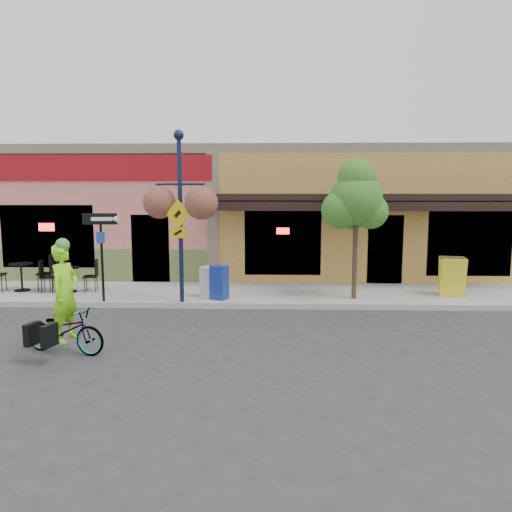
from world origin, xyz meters
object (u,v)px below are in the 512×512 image
(building, at_px, (250,210))
(cyclist_rider, at_px, (66,306))
(one_way_sign, at_px, (102,258))
(street_tree, at_px, (356,229))
(lamp_post, at_px, (180,217))
(newspaper_box_grey, at_px, (209,282))
(newspaper_box_blue, at_px, (219,282))
(bicycle, at_px, (64,330))

(building, xyz_separation_m, cyclist_rider, (-3.04, -10.59, -1.32))
(one_way_sign, height_order, street_tree, street_tree)
(building, relative_size, lamp_post, 4.08)
(cyclist_rider, relative_size, newspaper_box_grey, 2.20)
(lamp_post, xyz_separation_m, one_way_sign, (-2.10, 0.00, -1.06))
(newspaper_box_grey, height_order, street_tree, street_tree)
(cyclist_rider, height_order, street_tree, street_tree)
(newspaper_box_blue, bearing_deg, newspaper_box_grey, 166.38)
(newspaper_box_blue, distance_m, newspaper_box_grey, 0.40)
(building, bearing_deg, lamp_post, -102.45)
(one_way_sign, relative_size, street_tree, 0.61)
(one_way_sign, distance_m, newspaper_box_blue, 3.15)
(bicycle, bearing_deg, building, -2.31)
(building, distance_m, cyclist_rider, 11.10)
(bicycle, height_order, street_tree, street_tree)
(cyclist_rider, bearing_deg, building, -2.06)
(building, height_order, cyclist_rider, building)
(bicycle, distance_m, cyclist_rider, 0.48)
(newspaper_box_blue, height_order, newspaper_box_grey, newspaper_box_blue)
(lamp_post, distance_m, newspaper_box_grey, 2.01)
(newspaper_box_grey, bearing_deg, lamp_post, -113.46)
(cyclist_rider, relative_size, lamp_post, 0.42)
(newspaper_box_grey, bearing_deg, cyclist_rider, -93.02)
(cyclist_rider, distance_m, lamp_post, 4.29)
(building, bearing_deg, newspaper_box_grey, -97.94)
(bicycle, height_order, one_way_sign, one_way_sign)
(building, bearing_deg, street_tree, -63.85)
(bicycle, xyz_separation_m, newspaper_box_grey, (2.21, 4.34, 0.12))
(bicycle, distance_m, newspaper_box_grey, 4.87)
(street_tree, bearing_deg, cyclist_rider, -145.04)
(street_tree, bearing_deg, newspaper_box_blue, -176.97)
(lamp_post, bearing_deg, newspaper_box_blue, 39.42)
(lamp_post, height_order, one_way_sign, lamp_post)
(lamp_post, bearing_deg, street_tree, 25.96)
(cyclist_rider, bearing_deg, street_tree, -41.11)
(lamp_post, bearing_deg, bicycle, -93.60)
(bicycle, xyz_separation_m, street_tree, (6.18, 4.29, 1.60))
(one_way_sign, distance_m, street_tree, 6.77)
(one_way_sign, bearing_deg, lamp_post, -5.28)
(building, height_order, one_way_sign, building)
(bicycle, bearing_deg, street_tree, -41.33)
(one_way_sign, bearing_deg, newspaper_box_grey, 7.05)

